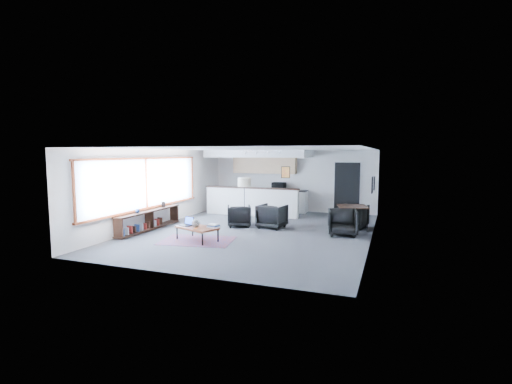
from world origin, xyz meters
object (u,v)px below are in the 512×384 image
(dining_table, at_px, (352,208))
(laptop, at_px, (188,223))
(microwave, at_px, (279,185))
(dining_chair_near, at_px, (342,223))
(dining_chair_far, at_px, (354,217))
(armchair_right, at_px, (272,215))
(coffee_table, at_px, (197,228))
(ceramic_pot, at_px, (196,223))
(armchair_left, at_px, (239,215))
(floor_lamp, at_px, (244,184))
(book_stack, at_px, (213,226))

(dining_table, bearing_deg, laptop, -144.28)
(laptop, height_order, microwave, microwave)
(dining_chair_near, height_order, dining_chair_far, dining_chair_near)
(armchair_right, relative_size, microwave, 1.55)
(coffee_table, xyz_separation_m, ceramic_pot, (-0.02, -0.04, 0.14))
(coffee_table, height_order, armchair_left, armchair_left)
(armchair_left, xyz_separation_m, dining_chair_near, (3.46, -0.18, -0.03))
(ceramic_pot, relative_size, armchair_left, 0.29)
(coffee_table, relative_size, floor_lamp, 0.85)
(dining_chair_far, bearing_deg, ceramic_pot, 53.24)
(dining_chair_near, distance_m, microwave, 4.98)
(ceramic_pot, xyz_separation_m, armchair_left, (0.33, 2.36, -0.11))
(book_stack, relative_size, dining_table, 0.32)
(ceramic_pot, bearing_deg, book_stack, 14.16)
(armchair_left, relative_size, armchair_right, 0.92)
(armchair_right, xyz_separation_m, dining_chair_near, (2.34, -0.35, -0.06))
(ceramic_pot, relative_size, microwave, 0.41)
(armchair_right, height_order, microwave, microwave)
(coffee_table, bearing_deg, dining_chair_far, 62.75)
(laptop, xyz_separation_m, dining_chair_near, (4.13, 2.04, -0.10))
(ceramic_pot, relative_size, dining_chair_far, 0.31)
(ceramic_pot, height_order, armchair_left, armchair_left)
(coffee_table, xyz_separation_m, book_stack, (0.47, 0.09, 0.07))
(dining_table, relative_size, dining_chair_near, 1.51)
(dining_chair_far, bearing_deg, dining_chair_near, 93.49)
(laptop, relative_size, dining_chair_near, 0.57)
(dining_chair_near, relative_size, dining_chair_far, 1.01)
(ceramic_pot, xyz_separation_m, armchair_right, (1.45, 2.52, -0.08))
(laptop, bearing_deg, armchair_right, 71.76)
(dining_table, bearing_deg, dining_chair_near, -99.65)
(book_stack, bearing_deg, ceramic_pot, -165.84)
(laptop, xyz_separation_m, microwave, (0.98, 5.83, 0.65))
(book_stack, distance_m, microwave, 5.88)
(floor_lamp, bearing_deg, book_stack, -85.72)
(book_stack, height_order, dining_chair_far, dining_chair_far)
(coffee_table, relative_size, armchair_right, 1.59)
(laptop, relative_size, dining_chair_far, 0.57)
(armchair_left, bearing_deg, armchair_right, 163.89)
(coffee_table, xyz_separation_m, laptop, (-0.36, 0.10, 0.10))
(armchair_left, height_order, dining_chair_near, armchair_left)
(dining_table, bearing_deg, floor_lamp, -175.78)
(laptop, distance_m, dining_chair_far, 5.49)
(dining_chair_near, bearing_deg, laptop, -164.53)
(armchair_right, xyz_separation_m, floor_lamp, (-1.17, 0.44, 0.97))
(coffee_table, xyz_separation_m, floor_lamp, (0.26, 2.92, 1.03))
(floor_lamp, bearing_deg, armchair_left, -85.49)
(laptop, relative_size, armchair_right, 0.48)
(ceramic_pot, distance_m, dining_chair_far, 5.32)
(dining_chair_far, bearing_deg, microwave, -24.37)
(armchair_left, bearing_deg, coffee_table, 58.07)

